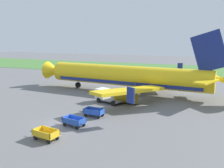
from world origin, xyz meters
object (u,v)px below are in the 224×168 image
(baggage_cart_nearest, at_px, (46,134))
(baggage_cart_third_in_row, at_px, (94,112))
(baggage_cart_second_in_row, at_px, (74,121))
(service_truck_beside_carts, at_px, (105,95))
(airplane, at_px, (132,77))

(baggage_cart_nearest, xyz_separation_m, baggage_cart_third_in_row, (1.45, 8.33, 0.00))
(baggage_cart_second_in_row, distance_m, service_truck_beside_carts, 11.24)
(baggage_cart_nearest, bearing_deg, airplane, 84.27)
(baggage_cart_second_in_row, xyz_separation_m, baggage_cart_third_in_row, (0.69, 3.99, 0.00))
(airplane, distance_m, baggage_cart_nearest, 23.09)
(baggage_cart_second_in_row, distance_m, baggage_cart_third_in_row, 4.05)
(baggage_cart_second_in_row, relative_size, service_truck_beside_carts, 0.76)
(baggage_cart_nearest, xyz_separation_m, baggage_cart_second_in_row, (0.76, 4.33, 0.00))
(baggage_cart_third_in_row, bearing_deg, baggage_cart_nearest, -99.89)
(baggage_cart_second_in_row, xyz_separation_m, service_truck_beside_carts, (-0.68, 11.21, 0.50))
(baggage_cart_nearest, xyz_separation_m, service_truck_beside_carts, (0.08, 15.54, 0.50))
(airplane, bearing_deg, baggage_cart_third_in_row, -93.31)
(baggage_cart_nearest, height_order, service_truck_beside_carts, service_truck_beside_carts)
(baggage_cart_nearest, bearing_deg, baggage_cart_third_in_row, 80.11)
(baggage_cart_second_in_row, height_order, service_truck_beside_carts, service_truck_beside_carts)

